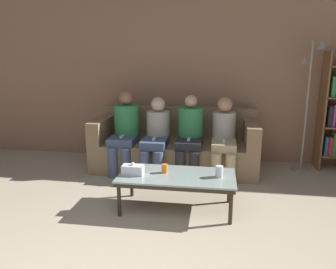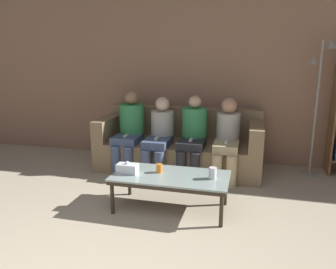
{
  "view_description": "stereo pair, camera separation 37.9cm",
  "coord_description": "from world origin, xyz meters",
  "px_view_note": "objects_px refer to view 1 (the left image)",
  "views": [
    {
      "loc": [
        0.58,
        -1.27,
        1.6
      ],
      "look_at": [
        0.0,
        2.56,
        0.66
      ],
      "focal_mm": 35.0,
      "sensor_mm": 36.0,
      "label": 1
    },
    {
      "loc": [
        0.95,
        -1.2,
        1.6
      ],
      "look_at": [
        0.0,
        2.56,
        0.66
      ],
      "focal_mm": 35.0,
      "sensor_mm": 36.0,
      "label": 2
    }
  ],
  "objects_px": {
    "cup_near_left": "(165,168)",
    "standing_lamp": "(309,93)",
    "cup_near_right": "(219,172)",
    "seated_person_left_end": "(125,129)",
    "couch": "(175,147)",
    "seated_person_mid_left": "(157,134)",
    "coffee_table": "(177,178)",
    "seated_person_mid_right": "(190,133)",
    "tissue_box": "(133,170)",
    "seated_person_right_end": "(224,135)"
  },
  "relations": [
    {
      "from": "seated_person_mid_right",
      "to": "seated_person_right_end",
      "type": "distance_m",
      "value": 0.46
    },
    {
      "from": "tissue_box",
      "to": "seated_person_mid_right",
      "type": "xyz_separation_m",
      "value": [
        0.49,
        1.17,
        0.14
      ]
    },
    {
      "from": "cup_near_left",
      "to": "seated_person_left_end",
      "type": "bearing_deg",
      "value": 124.15
    },
    {
      "from": "seated_person_right_end",
      "to": "coffee_table",
      "type": "bearing_deg",
      "value": -114.22
    },
    {
      "from": "couch",
      "to": "seated_person_left_end",
      "type": "relative_size",
      "value": 2.04
    },
    {
      "from": "couch",
      "to": "cup_near_right",
      "type": "relative_size",
      "value": 19.12
    },
    {
      "from": "seated_person_mid_left",
      "to": "seated_person_mid_right",
      "type": "height_order",
      "value": "seated_person_mid_right"
    },
    {
      "from": "seated_person_mid_right",
      "to": "seated_person_mid_left",
      "type": "bearing_deg",
      "value": -176.43
    },
    {
      "from": "couch",
      "to": "seated_person_mid_left",
      "type": "xyz_separation_m",
      "value": [
        -0.23,
        -0.25,
        0.24
      ]
    },
    {
      "from": "cup_near_right",
      "to": "standing_lamp",
      "type": "height_order",
      "value": "standing_lamp"
    },
    {
      "from": "cup_near_left",
      "to": "standing_lamp",
      "type": "bearing_deg",
      "value": 39.32
    },
    {
      "from": "couch",
      "to": "standing_lamp",
      "type": "relative_size",
      "value": 1.27
    },
    {
      "from": "seated_person_left_end",
      "to": "seated_person_right_end",
      "type": "height_order",
      "value": "seated_person_left_end"
    },
    {
      "from": "seated_person_right_end",
      "to": "standing_lamp",
      "type": "bearing_deg",
      "value": 18.7
    },
    {
      "from": "tissue_box",
      "to": "seated_person_mid_right",
      "type": "height_order",
      "value": "seated_person_mid_right"
    },
    {
      "from": "coffee_table",
      "to": "seated_person_left_end",
      "type": "relative_size",
      "value": 1.08
    },
    {
      "from": "coffee_table",
      "to": "seated_person_left_end",
      "type": "bearing_deg",
      "value": 127.66
    },
    {
      "from": "cup_near_right",
      "to": "tissue_box",
      "type": "relative_size",
      "value": 0.54
    },
    {
      "from": "coffee_table",
      "to": "seated_person_right_end",
      "type": "height_order",
      "value": "seated_person_right_end"
    },
    {
      "from": "couch",
      "to": "seated_person_right_end",
      "type": "distance_m",
      "value": 0.76
    },
    {
      "from": "coffee_table",
      "to": "tissue_box",
      "type": "relative_size",
      "value": 5.51
    },
    {
      "from": "tissue_box",
      "to": "seated_person_mid_left",
      "type": "height_order",
      "value": "seated_person_mid_left"
    },
    {
      "from": "couch",
      "to": "seated_person_left_end",
      "type": "height_order",
      "value": "seated_person_left_end"
    },
    {
      "from": "seated_person_mid_left",
      "to": "seated_person_mid_right",
      "type": "xyz_separation_m",
      "value": [
        0.46,
        0.03,
        0.02
      ]
    },
    {
      "from": "cup_near_right",
      "to": "seated_person_left_end",
      "type": "distance_m",
      "value": 1.74
    },
    {
      "from": "coffee_table",
      "to": "cup_near_left",
      "type": "bearing_deg",
      "value": 162.52
    },
    {
      "from": "cup_near_right",
      "to": "seated_person_right_end",
      "type": "bearing_deg",
      "value": 87.02
    },
    {
      "from": "coffee_table",
      "to": "seated_person_mid_left",
      "type": "xyz_separation_m",
      "value": [
        -0.42,
        1.09,
        0.2
      ]
    },
    {
      "from": "coffee_table",
      "to": "seated_person_left_end",
      "type": "height_order",
      "value": "seated_person_left_end"
    },
    {
      "from": "couch",
      "to": "seated_person_mid_left",
      "type": "distance_m",
      "value": 0.41
    },
    {
      "from": "couch",
      "to": "cup_near_left",
      "type": "relative_size",
      "value": 24.43
    },
    {
      "from": "standing_lamp",
      "to": "seated_person_left_end",
      "type": "relative_size",
      "value": 1.61
    },
    {
      "from": "couch",
      "to": "cup_near_right",
      "type": "xyz_separation_m",
      "value": [
        0.63,
        -1.33,
        0.13
      ]
    },
    {
      "from": "cup_near_left",
      "to": "seated_person_right_end",
      "type": "height_order",
      "value": "seated_person_right_end"
    },
    {
      "from": "standing_lamp",
      "to": "seated_person_mid_right",
      "type": "distance_m",
      "value": 1.71
    },
    {
      "from": "seated_person_mid_right",
      "to": "seated_person_left_end",
      "type": "bearing_deg",
      "value": 178.97
    },
    {
      "from": "cup_near_right",
      "to": "seated_person_left_end",
      "type": "bearing_deg",
      "value": 139.13
    },
    {
      "from": "cup_near_left",
      "to": "seated_person_right_end",
      "type": "distance_m",
      "value": 1.24
    },
    {
      "from": "couch",
      "to": "coffee_table",
      "type": "bearing_deg",
      "value": -81.9
    },
    {
      "from": "coffee_table",
      "to": "cup_near_left",
      "type": "distance_m",
      "value": 0.16
    },
    {
      "from": "couch",
      "to": "standing_lamp",
      "type": "distance_m",
      "value": 1.98
    },
    {
      "from": "coffee_table",
      "to": "cup_near_right",
      "type": "distance_m",
      "value": 0.45
    },
    {
      "from": "cup_near_right",
      "to": "seated_person_mid_right",
      "type": "relative_size",
      "value": 0.11
    },
    {
      "from": "cup_near_right",
      "to": "seated_person_left_end",
      "type": "height_order",
      "value": "seated_person_left_end"
    },
    {
      "from": "seated_person_mid_left",
      "to": "seated_person_mid_right",
      "type": "distance_m",
      "value": 0.46
    },
    {
      "from": "couch",
      "to": "tissue_box",
      "type": "relative_size",
      "value": 10.37
    },
    {
      "from": "seated_person_left_end",
      "to": "standing_lamp",
      "type": "bearing_deg",
      "value": 7.95
    },
    {
      "from": "tissue_box",
      "to": "seated_person_mid_left",
      "type": "relative_size",
      "value": 0.21
    },
    {
      "from": "cup_near_left",
      "to": "seated_person_mid_left",
      "type": "relative_size",
      "value": 0.09
    },
    {
      "from": "couch",
      "to": "tissue_box",
      "type": "height_order",
      "value": "couch"
    }
  ]
}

